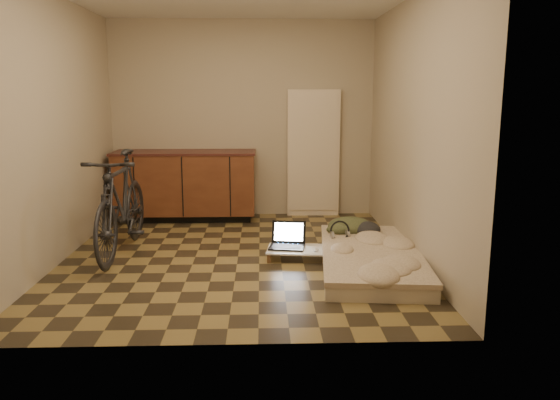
{
  "coord_description": "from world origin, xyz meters",
  "views": [
    {
      "loc": [
        0.25,
        -5.4,
        1.65
      ],
      "look_at": [
        0.44,
        0.21,
        0.55
      ],
      "focal_mm": 35.0,
      "sensor_mm": 36.0,
      "label": 1
    }
  ],
  "objects_px": {
    "bicycle": "(121,199)",
    "futon": "(371,258)",
    "laptop": "(287,242)",
    "lap_desk": "(298,250)"
  },
  "relations": [
    {
      "from": "futon",
      "to": "lap_desk",
      "type": "bearing_deg",
      "value": 163.45
    },
    {
      "from": "lap_desk",
      "to": "laptop",
      "type": "distance_m",
      "value": 0.15
    },
    {
      "from": "futon",
      "to": "lap_desk",
      "type": "distance_m",
      "value": 0.74
    },
    {
      "from": "bicycle",
      "to": "futon",
      "type": "relative_size",
      "value": 0.9
    },
    {
      "from": "bicycle",
      "to": "laptop",
      "type": "xyz_separation_m",
      "value": [
        1.71,
        -0.15,
        -0.43
      ]
    },
    {
      "from": "futon",
      "to": "laptop",
      "type": "bearing_deg",
      "value": 161.34
    },
    {
      "from": "lap_desk",
      "to": "laptop",
      "type": "bearing_deg",
      "value": 151.01
    },
    {
      "from": "laptop",
      "to": "lap_desk",
      "type": "bearing_deg",
      "value": -26.07
    },
    {
      "from": "lap_desk",
      "to": "futon",
      "type": "bearing_deg",
      "value": -15.01
    },
    {
      "from": "bicycle",
      "to": "lap_desk",
      "type": "relative_size",
      "value": 2.73
    }
  ]
}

